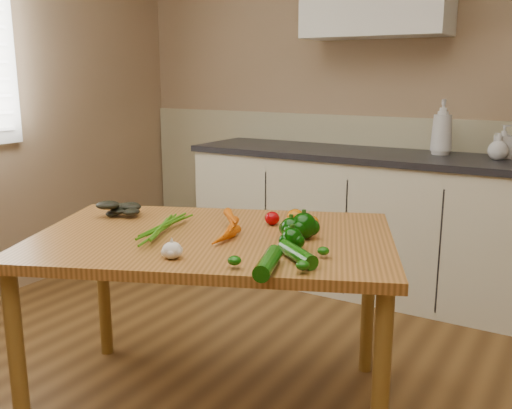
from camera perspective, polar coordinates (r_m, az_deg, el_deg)
The scene contains 17 objects.
room at distance 1.83m, azimuth -8.51°, elevation 8.76°, with size 4.04×5.04×2.64m.
counter_run at distance 3.67m, azimuth 14.94°, elevation -2.02°, with size 2.84×0.64×1.14m.
table at distance 2.29m, azimuth -4.30°, elevation -5.05°, with size 1.65×1.38×0.75m.
soap_bottle_a at distance 3.63m, azimuth 18.12°, elevation 7.37°, with size 0.13×0.13×0.33m, color silver.
soap_bottle_b at distance 3.60m, azimuth 23.49°, elevation 5.80°, with size 0.09×0.09×0.19m, color silver.
soap_bottle_c at distance 3.54m, azimuth 23.10°, elevation 5.37°, with size 0.12×0.12×0.15m, color silver.
carrot_bunch at distance 2.25m, azimuth -4.85°, elevation -2.23°, with size 0.26×0.20×0.07m, color #CA5404, non-canonical shape.
leafy_greens at distance 2.62m, azimuth -13.29°, elevation -0.05°, with size 0.20×0.18×0.10m, color black, non-canonical shape.
garlic_bulb at distance 1.99m, azimuth -8.40°, elevation -4.55°, with size 0.07×0.07×0.06m, color silver.
pepper_a at distance 2.20m, azimuth 3.52°, elevation -2.40°, with size 0.08×0.08×0.08m, color #053102.
pepper_b at distance 2.21m, azimuth 4.80°, elevation -2.14°, with size 0.10×0.10×0.10m, color #053102.
pepper_c at distance 2.06m, azimuth 3.62°, elevation -3.46°, with size 0.08×0.08×0.08m, color #053102.
tomato_a at distance 2.40m, azimuth 1.63°, elevation -1.39°, with size 0.06×0.06×0.06m, color #940205.
tomato_b at distance 2.41m, azimuth 3.95°, elevation -1.24°, with size 0.07×0.07×0.07m, color #C66104.
tomato_c at distance 2.34m, azimuth 5.56°, elevation -1.81°, with size 0.06×0.06×0.06m, color #C66104.
zucchini_a at distance 1.94m, azimuth 4.17°, elevation -5.00°, with size 0.05×0.05×0.20m, color #0D4307.
zucchini_b at distance 1.84m, azimuth 1.22°, elevation -5.85°, with size 0.06×0.06×0.22m, color #0D4307.
Camera 1 is at (1.16, -1.24, 1.37)m, focal length 40.00 mm.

